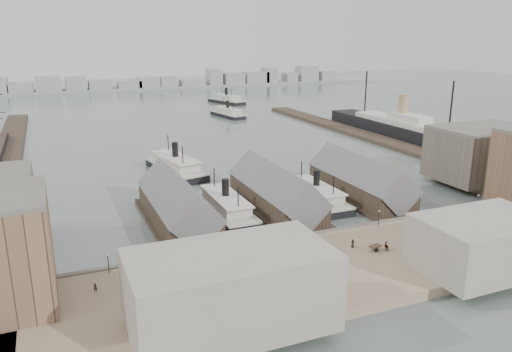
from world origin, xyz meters
name	(u,v)px	position (x,y,z in m)	size (l,w,h in m)	color
ground	(306,233)	(0.00, 0.00, 0.00)	(900.00, 900.00, 0.00)	#505D59
quay	(354,265)	(0.00, -20.00, 1.00)	(180.00, 30.00, 2.00)	#8D775E
seawall	(317,237)	(0.00, -5.20, 1.15)	(180.00, 1.20, 2.30)	#59544C
west_wharf	(6,161)	(-68.00, 100.00, 0.80)	(10.00, 220.00, 1.60)	#2D231C
east_wharf	(364,135)	(78.00, 90.00, 0.80)	(10.00, 180.00, 1.60)	#2D231C
ferry_shed_west	(177,207)	(-26.00, 16.88, 4.64)	(14.00, 42.00, 12.60)	#2D231C
ferry_shed_center	(275,194)	(0.00, 16.88, 4.64)	(14.00, 42.00, 12.60)	#2D231C
ferry_shed_east	(360,183)	(26.00, 16.88, 4.64)	(14.00, 42.00, 12.60)	#2D231C
warehouse_east_back	(481,154)	(68.00, 15.00, 9.50)	(28.00, 20.00, 15.00)	#60564C
street_bldg_center	(483,243)	(20.00, -32.00, 7.00)	(24.00, 16.00, 10.00)	gray
street_bldg_west	(231,290)	(-30.00, -32.00, 8.00)	(30.00, 16.00, 12.00)	gray
lamp_post_far_w	(108,259)	(-45.00, -7.00, 4.71)	(0.44, 0.44, 3.92)	black
lamp_post_near_w	(258,235)	(-15.00, -7.00, 4.71)	(0.44, 0.44, 3.92)	black
lamp_post_near_e	(379,215)	(15.00, -7.00, 4.71)	(0.44, 0.44, 3.92)	black
lamp_post_far_e	(478,199)	(45.00, -7.00, 4.71)	(0.44, 0.44, 3.92)	black
far_shore	(111,86)	(-2.07, 334.14, 3.91)	(500.00, 40.00, 15.72)	gray
ferry_docked_west	(226,206)	(-13.00, 18.97, 2.36)	(8.45, 28.18, 10.06)	black
ferry_docked_east	(316,195)	(13.00, 18.48, 2.27)	(8.14, 27.12, 9.69)	black
ferry_open_near	(176,166)	(-15.10, 62.84, 2.61)	(15.10, 32.34, 11.12)	black
ferry_open_mid	(228,113)	(40.39, 167.39, 2.27)	(13.02, 28.13, 9.68)	black
ferry_open_far	(226,100)	(58.69, 221.23, 2.55)	(18.08, 31.78, 10.87)	black
ocean_steamer	(402,129)	(92.00, 82.01, 4.15)	(13.21, 96.55, 19.31)	black
tram	(458,222)	(30.22, -15.62, 3.86)	(4.09, 10.48, 3.63)	black
horse_cart_left	(188,267)	(-31.29, -11.86, 2.84)	(4.75, 1.76, 1.68)	black
horse_cart_center	(309,252)	(-7.42, -14.92, 2.81)	(4.89, 1.64, 1.58)	black
horse_cart_right	(384,247)	(8.16, -18.30, 2.79)	(4.79, 2.54, 1.55)	black
pedestrian_0	(95,287)	(-48.03, -13.37, 2.82)	(0.60, 0.44, 1.64)	black
pedestrian_1	(197,296)	(-32.71, -22.89, 2.84)	(0.82, 0.64, 1.68)	black
pedestrian_2	(233,256)	(-21.94, -10.85, 2.80)	(1.03, 0.59, 1.59)	black
pedestrian_3	(289,278)	(-16.02, -23.34, 2.87)	(1.02, 0.42, 1.74)	black
pedestrian_4	(353,243)	(3.01, -14.67, 2.88)	(0.86, 0.56, 1.75)	black
pedestrian_5	(415,244)	(14.69, -19.94, 2.81)	(0.59, 0.43, 1.62)	black
pedestrian_6	(436,219)	(29.26, -9.91, 2.85)	(0.82, 0.64, 1.69)	black
pedestrian_7	(504,242)	(32.56, -26.20, 2.83)	(1.08, 0.62, 1.66)	black
pedestrian_8	(460,217)	(35.02, -11.56, 2.88)	(1.03, 0.43, 1.75)	black
pedestrian_10	(471,234)	(29.80, -20.03, 2.80)	(0.93, 0.39, 1.59)	black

